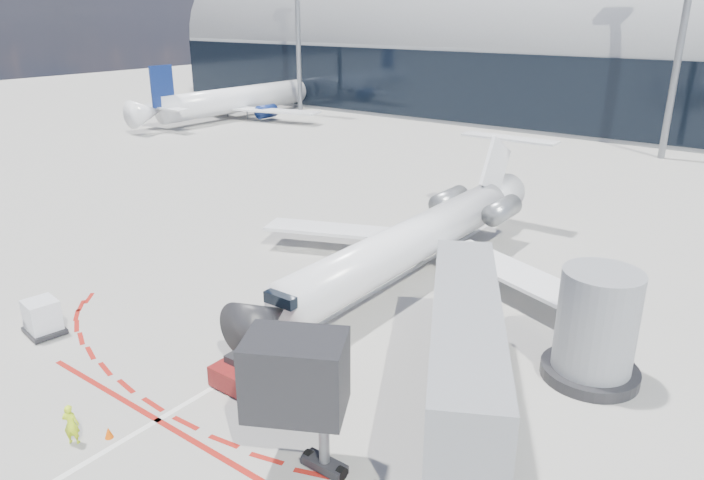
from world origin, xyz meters
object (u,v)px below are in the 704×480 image
Objects in this scene: regional_jet at (419,237)px; uld_container at (42,317)px; ramp_worker at (71,424)px; pushback_tug at (251,367)px.

uld_container is at bearing -121.56° from regional_jet.
regional_jet is at bearing -129.63° from ramp_worker.
uld_container is (-8.63, 3.62, 0.06)m from ramp_worker.
ramp_worker is at bearing -106.90° from pushback_tug.
ramp_worker is 0.78× the size of uld_container.
regional_jet is at bearing 91.48° from pushback_tug.
pushback_tug is at bearing 24.78° from uld_container.
uld_container reaches higher than pushback_tug.
ramp_worker is 9.36m from uld_container.
pushback_tug is (0.29, -13.86, -1.67)m from regional_jet.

